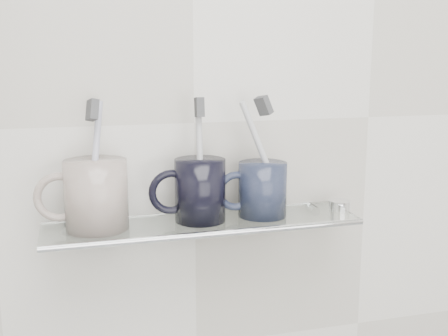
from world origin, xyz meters
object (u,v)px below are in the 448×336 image
object	(u,v)px
mug_center	(200,190)
mug_right	(262,189)
shelf_glass	(203,223)
mug_left	(96,195)

from	to	relation	value
mug_center	mug_right	bearing A→B (deg)	2.19
shelf_glass	mug_right	world-z (taller)	mug_right
mug_left	mug_right	size ratio (longest dim) A/B	1.19
mug_right	mug_center	bearing A→B (deg)	160.29
mug_center	mug_left	bearing A→B (deg)	-177.81
mug_left	shelf_glass	bearing A→B (deg)	-3.46
shelf_glass	mug_center	size ratio (longest dim) A/B	5.03
shelf_glass	mug_left	distance (m)	0.17
shelf_glass	mug_center	world-z (taller)	mug_center
mug_left	mug_right	xyz separation A→B (m)	(0.27, 0.00, -0.01)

